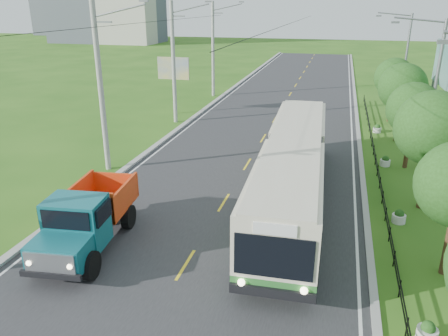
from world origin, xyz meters
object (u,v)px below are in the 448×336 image
at_px(tree_fifth, 403,90).
at_px(planter_mid, 385,162).
at_px(tree_third, 433,132).
at_px(planter_front, 427,332).
at_px(billboard_left, 173,72).
at_px(streetlight_far, 404,62).
at_px(pole_mid, 174,63).
at_px(streetlight_mid, 432,91).
at_px(planter_near, 399,217).
at_px(planter_far, 377,129).
at_px(pole_far, 213,49).
at_px(tree_back, 394,79).
at_px(bus, 293,165).
at_px(pole_near, 101,88).
at_px(dump_truck, 87,215).
at_px(tree_fourth, 414,112).
at_px(billboard_right, 443,70).

xyz_separation_m(tree_fifth, planter_mid, (-1.26, -6.14, -3.57)).
height_order(tree_third, planter_front, tree_third).
bearing_deg(billboard_left, streetlight_far, 11.23).
xyz_separation_m(pole_mid, tree_fifth, (18.12, -0.86, -1.24)).
bearing_deg(streetlight_mid, planter_near, -104.32).
xyz_separation_m(planter_mid, planter_far, (0.00, 8.00, 0.00)).
bearing_deg(planter_front, planter_mid, 90.00).
distance_m(pole_far, planter_front, 39.15).
relative_size(tree_third, tree_back, 1.09).
relative_size(streetlight_far, planter_near, 13.54).
relative_size(pole_far, bus, 0.56).
height_order(pole_far, planter_near, pole_far).
bearing_deg(planter_front, bus, 120.08).
relative_size(pole_near, pole_far, 1.00).
xyz_separation_m(tree_third, planter_far, (-1.26, 13.86, -3.70)).
bearing_deg(streetlight_mid, planter_mid, -180.00).
distance_m(tree_back, planter_front, 28.37).
xyz_separation_m(bus, dump_truck, (-7.84, -6.65, -0.58)).
xyz_separation_m(tree_fourth, planter_near, (-1.26, -8.14, -3.30)).
relative_size(pole_far, planter_far, 14.93).
distance_m(pole_mid, billboard_left, 3.47).
relative_size(billboard_left, billboard_right, 0.71).
distance_m(tree_third, tree_fifth, 12.00).
relative_size(pole_mid, tree_third, 1.67).
distance_m(pole_near, billboard_right, 23.32).
xyz_separation_m(pole_far, planter_near, (16.86, -27.00, -4.81)).
distance_m(planter_near, billboard_left, 25.78).
bearing_deg(dump_truck, pole_mid, 94.24).
bearing_deg(dump_truck, tree_back, 54.81).
xyz_separation_m(tree_third, planter_mid, (-1.26, 5.86, -3.70)).
distance_m(pole_far, dump_truck, 33.12).
xyz_separation_m(planter_front, planter_far, (0.00, 24.00, 0.00)).
bearing_deg(dump_truck, pole_far, 90.43).
bearing_deg(streetlight_mid, tree_fourth, 169.85).
bearing_deg(bus, planter_mid, 51.55).
xyz_separation_m(tree_fifth, planter_front, (-1.26, -22.14, -3.57)).
relative_size(planter_far, billboard_right, 0.09).
relative_size(pole_mid, tree_fourth, 1.85).
xyz_separation_m(planter_far, bus, (-5.18, -15.05, 1.79)).
distance_m(planter_near, planter_far, 16.00).
bearing_deg(planter_mid, tree_fourth, 6.39).
bearing_deg(bus, streetlight_far, 68.93).
height_order(tree_fourth, planter_far, tree_fourth).
relative_size(pole_near, tree_back, 1.82).
xyz_separation_m(pole_mid, tree_fourth, (18.12, -6.86, -1.51)).
bearing_deg(tree_fifth, planter_mid, -101.56).
relative_size(streetlight_mid, planter_mid, 13.54).
bearing_deg(billboard_right, dump_truck, -130.34).
distance_m(tree_back, planter_mid, 12.66).
xyz_separation_m(billboard_left, dump_truck, (5.08, -23.70, -2.38)).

